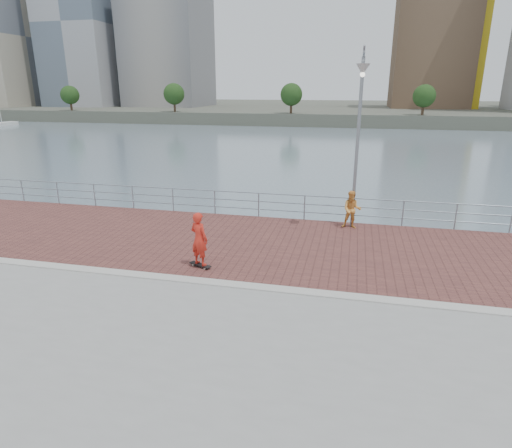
% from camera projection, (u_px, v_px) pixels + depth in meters
% --- Properties ---
extents(water, '(400.00, 400.00, 0.00)m').
position_uv_depth(water, '(242.00, 345.00, 13.17)').
color(water, slate).
rests_on(water, ground).
extents(seawall, '(40.00, 24.00, 2.00)m').
position_uv_depth(seawall, '(175.00, 446.00, 8.22)').
color(seawall, gray).
rests_on(seawall, ground).
extents(brick_lane, '(40.00, 6.80, 0.02)m').
position_uv_depth(brick_lane, '(266.00, 244.00, 15.89)').
color(brick_lane, brown).
rests_on(brick_lane, seawall).
extents(curb, '(40.00, 0.40, 0.06)m').
position_uv_depth(curb, '(241.00, 285.00, 12.55)').
color(curb, '#B7B5AD').
rests_on(curb, seawall).
extents(far_shore, '(320.00, 95.00, 2.50)m').
position_uv_depth(far_shore, '(347.00, 109.00, 126.46)').
color(far_shore, '#4C5142').
rests_on(far_shore, ground).
extents(guardrail, '(39.06, 0.06, 1.13)m').
position_uv_depth(guardrail, '(281.00, 203.00, 18.84)').
color(guardrail, '#8C9EA8').
rests_on(guardrail, brick_lane).
extents(street_lamp, '(0.49, 1.42, 6.71)m').
position_uv_depth(street_lamp, '(360.00, 110.00, 16.02)').
color(street_lamp, gray).
rests_on(street_lamp, brick_lane).
extents(skateboard, '(0.81, 0.50, 0.09)m').
position_uv_depth(skateboard, '(200.00, 265.00, 13.84)').
color(skateboard, black).
rests_on(skateboard, brick_lane).
extents(skateboarder, '(0.75, 0.64, 1.76)m').
position_uv_depth(skateboarder, '(199.00, 239.00, 13.57)').
color(skateboarder, red).
rests_on(skateboarder, skateboard).
extents(bystander, '(0.77, 0.60, 1.57)m').
position_uv_depth(bystander, '(352.00, 210.00, 17.46)').
color(bystander, '#EDA145').
rests_on(bystander, brick_lane).
extents(skyline, '(233.00, 41.00, 59.81)m').
position_uv_depth(skyline, '(491.00, 0.00, 95.49)').
color(skyline, '#ADA38E').
rests_on(skyline, far_shore).
extents(shoreline_trees, '(109.11, 4.40, 5.86)m').
position_uv_depth(shoreline_trees, '(297.00, 95.00, 84.66)').
color(shoreline_trees, '#473323').
rests_on(shoreline_trees, far_shore).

